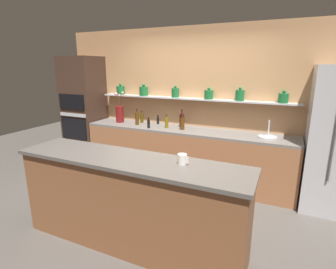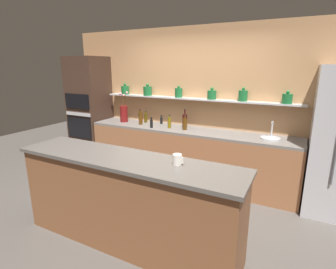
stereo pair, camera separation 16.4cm
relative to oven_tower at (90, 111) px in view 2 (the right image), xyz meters
name	(u,v)px [view 2 (the right image)]	position (x,y,z in m)	size (l,w,h in m)	color
ground_plane	(156,215)	(2.25, -1.24, -1.06)	(12.00, 12.00, 0.00)	#4C4742
back_wall_unit	(200,104)	(2.24, 0.36, 0.24)	(5.20, 0.28, 2.60)	tan
back_counter_unit	(187,155)	(2.16, 0.00, -0.60)	(3.59, 0.62, 0.92)	#99603D
island_counter	(127,201)	(2.25, -1.86, -0.55)	(2.58, 0.61, 1.02)	brown
oven_tower	(90,111)	(0.00, 0.00, 0.00)	(0.70, 0.64, 2.13)	#3D281E
flower_vase	(124,113)	(0.84, 0.02, 0.03)	(0.15, 0.15, 0.57)	maroon
sink_fixture	(270,137)	(3.47, 0.01, -0.12)	(0.28, 0.28, 0.25)	#B7B7BC
bottle_oil_0	(169,123)	(1.85, -0.05, -0.05)	(0.06, 0.06, 0.23)	brown
bottle_spirit_1	(185,124)	(2.13, -0.05, -0.04)	(0.07, 0.07, 0.24)	#4C2D0C
bottle_spirit_2	(141,118)	(1.25, -0.04, -0.03)	(0.07, 0.07, 0.28)	#4C2D0C
bottle_oil_3	(146,118)	(1.24, 0.16, -0.06)	(0.06, 0.06, 0.22)	#47380A
bottle_wine_4	(185,121)	(2.06, 0.13, -0.03)	(0.08, 0.08, 0.32)	#380C0C
bottle_sauce_5	(161,120)	(1.56, 0.18, -0.08)	(0.05, 0.05, 0.16)	black
bottle_sauce_6	(141,118)	(1.15, 0.15, -0.07)	(0.05, 0.05, 0.18)	maroon
bottle_sauce_7	(151,123)	(1.57, -0.18, -0.07)	(0.05, 0.05, 0.18)	black
coffee_mug	(177,159)	(2.82, -1.78, 0.01)	(0.11, 0.09, 0.10)	silver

